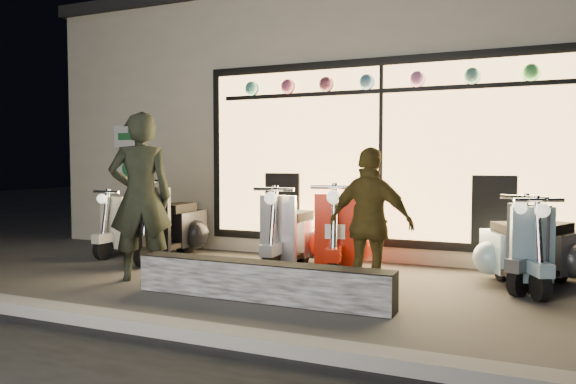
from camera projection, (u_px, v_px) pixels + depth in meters
name	position (u px, v px, depth m)	size (l,w,h in m)	color
ground	(270.00, 286.00, 6.47)	(40.00, 40.00, 0.00)	#383533
kerb	(165.00, 328.00, 4.64)	(40.00, 0.25, 0.12)	slate
shop_building	(381.00, 126.00, 10.90)	(10.20, 6.23, 4.20)	beige
graffiti_barrier	(261.00, 281.00, 5.78)	(2.80, 0.28, 0.40)	black
scooter_silver	(295.00, 236.00, 7.57)	(0.48, 1.48, 1.06)	black
scooter_red	(340.00, 238.00, 7.23)	(0.73, 1.56, 1.11)	black
scooter_black	(176.00, 227.00, 8.33)	(0.58, 1.59, 1.13)	black
scooter_cream	(137.00, 228.00, 8.71)	(0.48, 1.35, 0.96)	black
scooter_blue	(512.00, 251.00, 6.45)	(0.83, 1.39, 1.01)	black
scooter_grey	(550.00, 250.00, 6.42)	(0.85, 1.40, 1.03)	black
man	(140.00, 197.00, 6.74)	(0.73, 0.48, 2.01)	black
woman	(371.00, 224.00, 5.78)	(0.93, 0.39, 1.58)	brown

